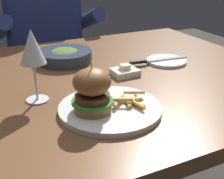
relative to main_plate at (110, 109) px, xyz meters
name	(u,v)px	position (x,y,z in m)	size (l,w,h in m)	color
dining_table	(95,100)	(0.06, 0.23, -0.09)	(1.27, 0.97, 0.74)	brown
main_plate	(110,109)	(0.00, 0.00, 0.00)	(0.26, 0.26, 0.01)	white
burger_sandwich	(92,90)	(-0.05, 0.00, 0.06)	(0.10, 0.10, 0.13)	#9E6B38
fries_pile	(129,100)	(0.05, -0.01, 0.02)	(0.12, 0.10, 0.02)	#EABC5B
wine_glass	(32,49)	(-0.15, 0.14, 0.14)	(0.07, 0.07, 0.20)	silver
bread_plate	(166,61)	(0.35, 0.25, 0.00)	(0.15, 0.15, 0.01)	white
table_knife	(154,60)	(0.30, 0.26, 0.01)	(0.22, 0.04, 0.01)	silver
butter_dish	(125,72)	(0.15, 0.21, 0.00)	(0.08, 0.07, 0.04)	white
soup_bowl	(65,56)	(0.02, 0.43, 0.02)	(0.20, 0.20, 0.05)	#2D384C
diner_person	(46,61)	(0.09, 1.00, -0.18)	(0.51, 0.36, 1.18)	#282833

